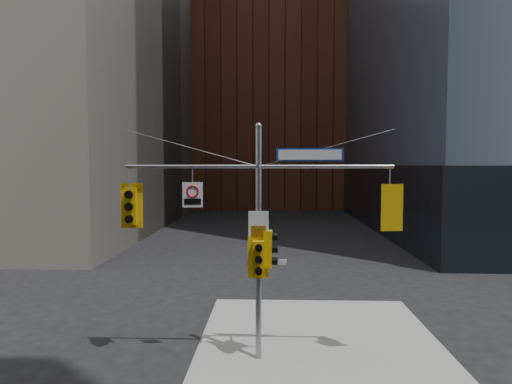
# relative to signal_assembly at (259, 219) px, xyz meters

# --- Properties ---
(sidewalk_corner) EXTENTS (8.00, 8.00, 0.15)m
(sidewalk_corner) POSITION_rel_signal_assembly_xyz_m (2.00, 2.01, -4.34)
(sidewalk_corner) COLOR gray
(sidewalk_corner) RESTS_ON ground
(brick_midrise) EXTENTS (26.00, 20.00, 28.00)m
(brick_midrise) POSITION_rel_signal_assembly_xyz_m (0.00, 56.01, 9.58)
(brick_midrise) COLOR brown
(brick_midrise) RESTS_ON ground
(signal_assembly) EXTENTS (8.00, 0.80, 7.30)m
(signal_assembly) POSITION_rel_signal_assembly_xyz_m (0.00, 0.00, 0.00)
(signal_assembly) COLOR gray
(signal_assembly) RESTS_ON ground
(traffic_light_west_arm) EXTENTS (0.66, 0.54, 1.38)m
(traffic_light_west_arm) POSITION_rel_signal_assembly_xyz_m (-3.88, 0.01, 0.38)
(traffic_light_west_arm) COLOR #DCA80B
(traffic_light_west_arm) RESTS_ON ground
(traffic_light_east_arm) EXTENTS (0.66, 0.57, 1.38)m
(traffic_light_east_arm) POSITION_rel_signal_assembly_xyz_m (3.89, 0.00, 0.38)
(traffic_light_east_arm) COLOR #DCA80B
(traffic_light_east_arm) RESTS_ON ground
(traffic_light_pole_side) EXTENTS (0.44, 0.37, 1.12)m
(traffic_light_pole_side) POSITION_rel_signal_assembly_xyz_m (0.33, 0.00, -0.90)
(traffic_light_pole_side) COLOR #DCA80B
(traffic_light_pole_side) RESTS_ON ground
(traffic_light_pole_front) EXTENTS (0.61, 0.50, 1.27)m
(traffic_light_pole_front) POSITION_rel_signal_assembly_xyz_m (-0.00, -0.27, -1.13)
(traffic_light_pole_front) COLOR #DCA80B
(traffic_light_pole_front) RESTS_ON ground
(street_sign_blade) EXTENTS (1.99, 0.11, 0.39)m
(street_sign_blade) POSITION_rel_signal_assembly_xyz_m (1.52, 0.00, 1.93)
(street_sign_blade) COLOR #11349C
(street_sign_blade) RESTS_ON ground
(regulatory_sign_arm) EXTENTS (0.61, 0.10, 0.76)m
(regulatory_sign_arm) POSITION_rel_signal_assembly_xyz_m (-1.98, -0.02, 0.76)
(regulatory_sign_arm) COLOR silver
(regulatory_sign_arm) RESTS_ON ground
(regulatory_sign_pole) EXTENTS (0.60, 0.06, 0.79)m
(regulatory_sign_pole) POSITION_rel_signal_assembly_xyz_m (0.00, -0.11, -0.16)
(regulatory_sign_pole) COLOR silver
(regulatory_sign_pole) RESTS_ON ground
(street_blade_ew) EXTENTS (0.79, 0.06, 0.16)m
(street_blade_ew) POSITION_rel_signal_assembly_xyz_m (0.45, 0.01, -1.29)
(street_blade_ew) COLOR silver
(street_blade_ew) RESTS_ON ground
(street_blade_ns) EXTENTS (0.12, 0.79, 0.16)m
(street_blade_ns) POSITION_rel_signal_assembly_xyz_m (0.00, 0.46, -1.46)
(street_blade_ns) COLOR #145926
(street_blade_ns) RESTS_ON ground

